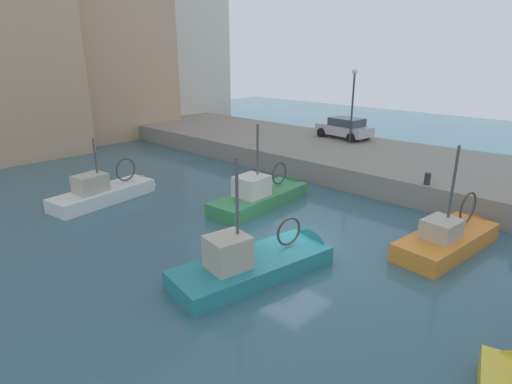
% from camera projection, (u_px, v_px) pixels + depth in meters
% --- Properties ---
extents(water_surface, '(80.00, 80.00, 0.00)m').
position_uv_depth(water_surface, '(292.00, 245.00, 15.83)').
color(water_surface, '#386070').
rests_on(water_surface, ground).
extents(quay_wall, '(9.00, 56.00, 1.20)m').
position_uv_depth(quay_wall, '(420.00, 171.00, 23.53)').
color(quay_wall, gray).
rests_on(quay_wall, ground).
extents(fishing_boat_teal, '(6.50, 3.02, 4.97)m').
position_uv_depth(fishing_boat_teal, '(263.00, 268.00, 13.95)').
color(fishing_boat_teal, teal).
rests_on(fishing_boat_teal, ground).
extents(fishing_boat_orange, '(5.80, 2.42, 4.76)m').
position_uv_depth(fishing_boat_orange, '(450.00, 244.00, 15.68)').
color(fishing_boat_orange, orange).
rests_on(fishing_boat_orange, ground).
extents(fishing_boat_green, '(6.43, 2.17, 4.74)m').
position_uv_depth(fishing_boat_green, '(264.00, 200.00, 20.26)').
color(fishing_boat_green, '#388951').
rests_on(fishing_boat_green, ground).
extents(fishing_boat_white, '(6.10, 2.39, 3.92)m').
position_uv_depth(fishing_boat_white, '(110.00, 197.00, 20.77)').
color(fishing_boat_white, white).
rests_on(fishing_boat_white, ground).
extents(parked_car_silver, '(2.34, 4.05, 1.44)m').
position_uv_depth(parked_car_silver, '(345.00, 128.00, 29.31)').
color(parked_car_silver, '#B7B7BC').
rests_on(parked_car_silver, quay_wall).
extents(mooring_bollard_mid, '(0.28, 0.28, 0.55)m').
position_uv_depth(mooring_bollard_mid, '(427.00, 179.00, 19.10)').
color(mooring_bollard_mid, '#2D2D33').
rests_on(mooring_bollard_mid, quay_wall).
extents(quay_streetlamp, '(0.36, 0.36, 4.83)m').
position_uv_depth(quay_streetlamp, '(353.00, 93.00, 26.97)').
color(quay_streetlamp, '#38383D').
rests_on(quay_streetlamp, quay_wall).
extents(waterfront_building_west, '(9.71, 8.03, 16.06)m').
position_uv_depth(waterfront_building_west, '(169.00, 41.00, 41.76)').
color(waterfront_building_west, silver).
rests_on(waterfront_building_west, ground).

